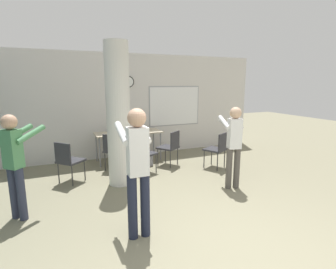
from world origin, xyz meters
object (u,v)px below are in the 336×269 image
object	(u,v)px
folding_table	(129,134)
chair_table_front	(143,150)
bottle_on_table	(134,128)
chair_mid_room	(217,147)
person_watching_back	(15,159)
chair_table_left	(114,149)
chair_table_right	(170,145)
person_playing_front	(137,163)
chair_near_pillar	(68,159)
person_playing_side	(234,141)

from	to	relation	value
folding_table	chair_table_front	world-z (taller)	chair_table_front
bottle_on_table	chair_mid_room	size ratio (longest dim) A/B	0.26
folding_table	chair_mid_room	world-z (taller)	chair_mid_room
bottle_on_table	person_watching_back	world-z (taller)	person_watching_back
folding_table	chair_table_left	distance (m)	0.81
chair_mid_room	chair_table_front	bearing A→B (deg)	165.23
folding_table	bottle_on_table	distance (m)	0.21
bottle_on_table	chair_table_right	size ratio (longest dim) A/B	0.26
chair_table_front	person_watching_back	distance (m)	2.71
person_playing_front	person_watching_back	xyz separation A→B (m)	(-1.50, 1.17, -0.08)
chair_table_front	chair_near_pillar	distance (m)	1.60
chair_near_pillar	chair_mid_room	size ratio (longest dim) A/B	1.00
chair_table_left	chair_table_right	distance (m)	1.37
chair_table_left	chair_mid_room	xyz separation A→B (m)	(2.29, -0.88, 0.00)
folding_table	chair_table_front	distance (m)	1.03
chair_mid_room	chair_table_right	world-z (taller)	same
bottle_on_table	person_playing_front	size ratio (longest dim) A/B	0.13
chair_near_pillar	chair_table_left	bearing A→B (deg)	24.86
person_watching_back	person_playing_front	bearing A→B (deg)	-37.89
folding_table	person_watching_back	world-z (taller)	person_watching_back
person_playing_front	person_playing_side	distance (m)	2.33
folding_table	bottle_on_table	world-z (taller)	bottle_on_table
chair_near_pillar	chair_table_left	size ratio (longest dim) A/B	1.00
chair_table_right	bottle_on_table	bearing A→B (deg)	128.22
chair_table_right	person_watching_back	size ratio (longest dim) A/B	0.55
folding_table	chair_table_front	bearing A→B (deg)	-87.37
person_playing_front	chair_table_front	bearing A→B (deg)	70.52
chair_table_front	chair_table_right	world-z (taller)	same
chair_table_left	chair_mid_room	size ratio (longest dim) A/B	1.00
person_playing_side	person_playing_front	bearing A→B (deg)	-158.63
bottle_on_table	person_playing_side	distance (m)	2.88
folding_table	chair_table_front	size ratio (longest dim) A/B	1.96
chair_table_front	person_watching_back	xyz separation A→B (m)	(-2.36, -1.25, 0.43)
folding_table	chair_near_pillar	world-z (taller)	chair_near_pillar
person_playing_side	chair_near_pillar	bearing A→B (deg)	152.29
chair_table_left	chair_table_right	xyz separation A→B (m)	(1.34, -0.25, 0.00)
folding_table	chair_near_pillar	size ratio (longest dim) A/B	1.96
bottle_on_table	chair_near_pillar	size ratio (longest dim) A/B	0.26
folding_table	person_playing_side	size ratio (longest dim) A/B	1.08
folding_table	bottle_on_table	size ratio (longest dim) A/B	7.48
folding_table	chair_near_pillar	xyz separation A→B (m)	(-1.55, -1.06, -0.20)
chair_table_front	person_watching_back	world-z (taller)	person_watching_back
bottle_on_table	chair_mid_room	xyz separation A→B (m)	(1.62, -1.49, -0.34)
bottle_on_table	chair_table_left	xyz separation A→B (m)	(-0.67, -0.61, -0.34)
folding_table	person_playing_front	xyz separation A→B (m)	(-0.81, -3.44, 0.30)
chair_table_right	person_playing_front	world-z (taller)	person_playing_front
chair_near_pillar	person_watching_back	xyz separation A→B (m)	(-0.77, -1.20, 0.43)
chair_table_front	chair_table_right	bearing A→B (deg)	13.06
chair_near_pillar	chair_table_right	distance (m)	2.38
bottle_on_table	chair_table_front	bearing A→B (deg)	-95.62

